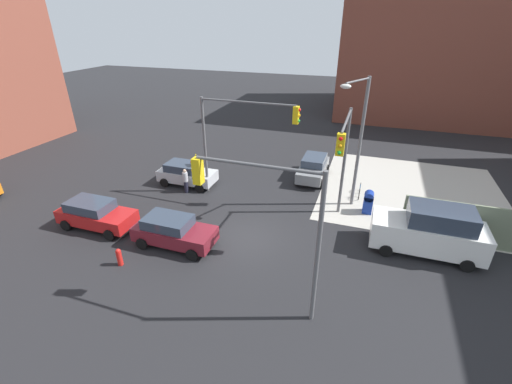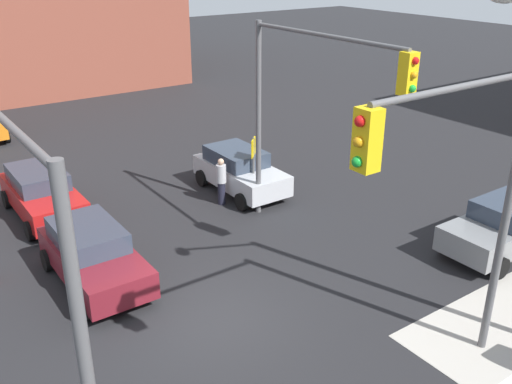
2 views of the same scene
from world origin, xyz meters
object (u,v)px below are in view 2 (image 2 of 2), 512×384
at_px(traffic_signal_se_corner, 33,248).
at_px(sedan_red, 42,193).
at_px(bicycle_at_crosswalk, 256,174).
at_px(sedan_silver, 240,170).
at_px(pedestrian_crossing, 221,181).
at_px(traffic_signal_ne_corner, 462,180).
at_px(hatchback_maroon, 93,255).
at_px(hatchback_gray, 506,225).
at_px(traffic_signal_nw_corner, 308,94).

xyz_separation_m(traffic_signal_se_corner, sedan_red, (-11.15, 2.77, -3.76)).
bearing_deg(traffic_signal_se_corner, bicycle_at_crosswalk, 131.92).
bearing_deg(sedan_silver, pedestrian_crossing, -62.95).
height_order(traffic_signal_ne_corner, hatchback_maroon, traffic_signal_ne_corner).
bearing_deg(sedan_silver, hatchback_maroon, -66.11).
relative_size(hatchback_maroon, hatchback_gray, 1.01).
relative_size(hatchback_maroon, sedan_red, 0.98).
bearing_deg(hatchback_gray, traffic_signal_nw_corner, -132.07).
bearing_deg(bicycle_at_crosswalk, traffic_signal_ne_corner, -16.12).
relative_size(hatchback_maroon, pedestrian_crossing, 2.48).
distance_m(sedan_red, bicycle_at_crosswalk, 7.93).
distance_m(sedan_silver, bicycle_at_crosswalk, 1.19).
distance_m(hatchback_maroon, sedan_red, 5.14).
distance_m(traffic_signal_nw_corner, sedan_red, 9.77).
bearing_deg(sedan_red, sedan_silver, 72.51).
bearing_deg(hatchback_gray, bicycle_at_crosswalk, -161.11).
relative_size(sedan_red, hatchback_gray, 1.04).
bearing_deg(pedestrian_crossing, sedan_red, -83.89).
height_order(traffic_signal_ne_corner, pedestrian_crossing, traffic_signal_ne_corner).
xyz_separation_m(traffic_signal_nw_corner, sedan_silver, (-4.37, 0.49, -3.84)).
xyz_separation_m(traffic_signal_ne_corner, pedestrian_crossing, (-10.30, 1.07, -3.68)).
distance_m(traffic_signal_nw_corner, pedestrian_crossing, 5.38).
bearing_deg(sedan_silver, hatchback_gray, 25.53).
height_order(traffic_signal_ne_corner, sedan_red, traffic_signal_ne_corner).
bearing_deg(traffic_signal_se_corner, hatchback_maroon, 156.05).
relative_size(traffic_signal_se_corner, traffic_signal_ne_corner, 1.00).
bearing_deg(hatchback_gray, pedestrian_crossing, -146.33).
relative_size(traffic_signal_se_corner, hatchback_gray, 1.53).
distance_m(traffic_signal_se_corner, pedestrian_crossing, 12.39).
bearing_deg(traffic_signal_se_corner, sedan_silver, 133.58).
relative_size(traffic_signal_nw_corner, bicycle_at_crosswalk, 3.71).
relative_size(hatchback_gray, bicycle_at_crosswalk, 2.42).
distance_m(hatchback_maroon, sedan_silver, 7.46).
relative_size(traffic_signal_nw_corner, hatchback_maroon, 1.51).
bearing_deg(hatchback_maroon, pedestrian_crossing, 113.20).
xyz_separation_m(traffic_signal_nw_corner, hatchback_maroon, (-1.35, -6.33, -3.84)).
height_order(pedestrian_crossing, bicycle_at_crosswalk, pedestrian_crossing).
distance_m(traffic_signal_se_corner, bicycle_at_crosswalk, 14.74).
height_order(traffic_signal_nw_corner, sedan_silver, traffic_signal_nw_corner).
bearing_deg(traffic_signal_se_corner, sedan_red, 166.03).
xyz_separation_m(traffic_signal_ne_corner, bicycle_at_crosswalk, (-11.30, 3.27, -4.24)).
distance_m(traffic_signal_se_corner, hatchback_gray, 14.05).
relative_size(pedestrian_crossing, bicycle_at_crosswalk, 0.99).
distance_m(traffic_signal_ne_corner, sedan_red, 14.26).
bearing_deg(traffic_signal_nw_corner, sedan_red, -136.16).
height_order(traffic_signal_nw_corner, hatchback_maroon, traffic_signal_nw_corner).
xyz_separation_m(hatchback_maroon, hatchback_gray, (5.44, 10.86, -0.00)).
bearing_deg(traffic_signal_nw_corner, traffic_signal_se_corner, -62.60).
bearing_deg(traffic_signal_ne_corner, hatchback_maroon, -149.95).
bearing_deg(hatchback_gray, hatchback_maroon, -116.59).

